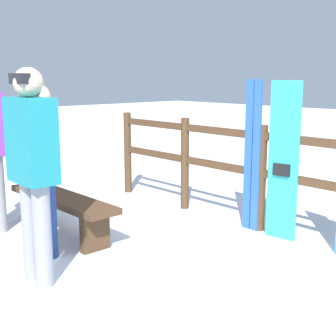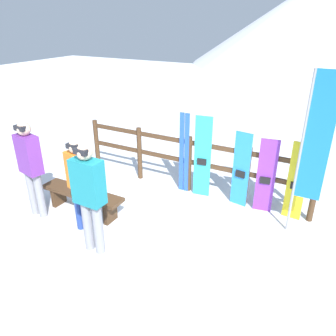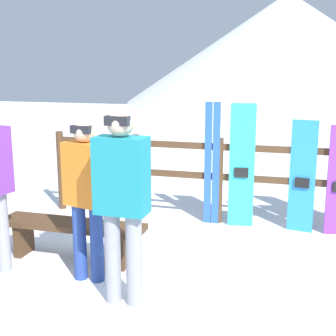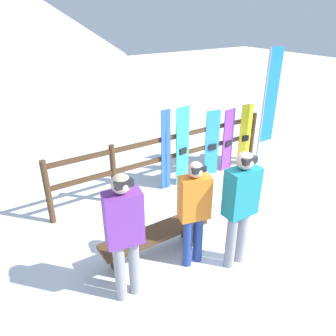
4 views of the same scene
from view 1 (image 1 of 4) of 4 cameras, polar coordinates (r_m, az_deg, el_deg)
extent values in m
plane|color=white|center=(3.82, -8.01, -14.10)|extent=(40.00, 40.00, 0.00)
cylinder|color=#4C331E|center=(6.58, -4.93, 1.85)|extent=(0.10, 0.10, 1.12)
cylinder|color=#4C331E|center=(5.73, 2.07, 0.51)|extent=(0.10, 0.10, 1.12)
cylinder|color=#4C331E|center=(5.01, 11.29, -1.27)|extent=(0.10, 0.10, 1.12)
cube|color=#4C331E|center=(4.99, 11.32, -0.64)|extent=(4.56, 0.05, 0.08)
cube|color=#4C331E|center=(4.93, 11.49, 3.84)|extent=(4.56, 0.05, 0.08)
cube|color=#4C331E|center=(4.91, -12.83, -3.65)|extent=(1.58, 0.36, 0.06)
cube|color=#4C331E|center=(5.47, -15.85, -4.56)|extent=(0.08, 0.29, 0.36)
cube|color=#4C331E|center=(4.48, -8.90, -7.72)|extent=(0.08, 0.29, 0.36)
cylinder|color=navy|center=(4.50, -15.31, -5.33)|extent=(0.13, 0.13, 0.75)
cylinder|color=navy|center=(4.34, -14.22, -5.85)|extent=(0.13, 0.13, 0.75)
cube|color=orange|center=(4.28, -15.22, 3.08)|extent=(0.44, 0.31, 0.59)
sphere|color=#D8B293|center=(4.25, -15.50, 8.42)|extent=(0.20, 0.20, 0.20)
cube|color=black|center=(4.22, -16.26, 8.71)|extent=(0.18, 0.07, 0.07)
cylinder|color=gray|center=(3.94, -16.37, -7.23)|extent=(0.14, 0.14, 0.82)
cylinder|color=gray|center=(3.77, -15.03, -7.98)|extent=(0.14, 0.14, 0.82)
cube|color=teal|center=(3.69, -16.31, 3.24)|extent=(0.44, 0.25, 0.65)
sphere|color=#D8B293|center=(3.66, -16.68, 9.98)|extent=(0.22, 0.22, 0.22)
cube|color=black|center=(3.63, -17.66, 10.36)|extent=(0.20, 0.08, 0.08)
cube|color=blue|center=(5.00, 9.75, 1.47)|extent=(0.09, 0.02, 1.59)
cube|color=blue|center=(4.94, 10.72, 1.32)|extent=(0.09, 0.02, 1.59)
cube|color=#2DBFCC|center=(4.75, 13.89, 0.75)|extent=(0.32, 0.07, 1.58)
cube|color=black|center=(4.74, 13.66, -0.22)|extent=(0.18, 0.05, 0.12)
camera|label=2|loc=(2.08, -123.36, 42.49)|focal=35.00mm
camera|label=3|loc=(2.71, -89.43, 8.96)|focal=50.00mm
camera|label=4|loc=(6.25, -53.66, 21.68)|focal=35.00mm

